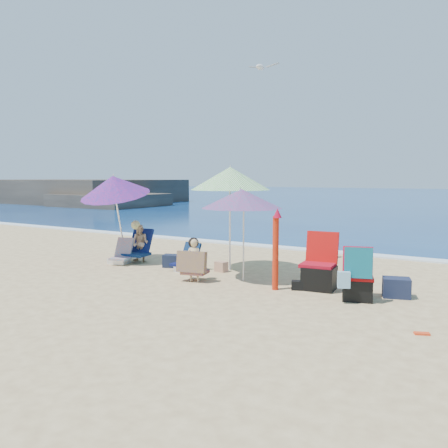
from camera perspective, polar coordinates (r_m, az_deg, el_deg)
The scene contains 19 objects.
ground at distance 9.02m, azimuth -1.73°, elevation -7.62°, with size 120.00×120.00×0.00m.
foam at distance 13.49m, azimuth 10.29°, elevation -3.15°, with size 120.00×0.50×0.04m.
headland at distance 42.02m, azimuth -18.26°, elevation 3.41°, with size 20.50×11.50×2.60m.
umbrella_turquoise at distance 9.33m, azimuth 2.21°, elevation 3.13°, with size 2.14×2.14×1.89m.
umbrella_striped at distance 10.30m, azimuth 0.78°, elevation 5.63°, with size 1.93×1.93×2.36m.
umbrella_blue at distance 11.57m, azimuth -13.42°, elevation 4.62°, with size 1.95×2.01×2.31m.
furled_umbrella at distance 8.60m, azimuth 6.42°, elevation -2.63°, with size 0.21×0.20×1.52m.
chair_navy at distance 10.37m, azimuth -4.57°, elevation -4.94°, with size 0.59×0.57×0.62m.
chair_rainbow at distance 11.53m, azimuth -12.63°, elevation -3.98°, with size 0.66×0.67×0.61m.
camp_chair_left at distance 8.88m, azimuth 11.71°, elevation -5.84°, with size 0.69×0.68×1.06m.
camp_chair_right at distance 8.23m, azimuth 16.09°, elevation -6.73°, with size 0.64×0.83×0.94m.
person_center at distance 9.30m, azimuth -3.80°, elevation -4.53°, with size 0.63×0.55×0.88m.
person_left at distance 11.65m, azimuth -10.36°, elevation -2.31°, with size 0.68×0.75×1.04m.
bag_navy_a at distance 10.88m, azimuth -6.47°, elevation -4.54°, with size 0.45×0.39×0.30m.
bag_tan at distance 10.32m, azimuth -0.35°, elevation -5.27°, with size 0.29×0.23×0.22m.
bag_navy_b at distance 8.68m, azimuth 20.50°, elevation -7.36°, with size 0.54×0.46×0.34m.
bag_black_b at distance 8.78m, azimuth 9.07°, elevation -7.48°, with size 0.26×0.22×0.17m.
orange_item at distance 6.86m, azimuth 23.24°, elevation -12.32°, with size 0.22×0.16×0.03m.
seagull at distance 11.42m, azimuth 4.55°, elevation 18.74°, with size 0.76×0.32×0.12m.
Camera 1 is at (4.83, -7.32, 2.09)m, focal length 37.04 mm.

